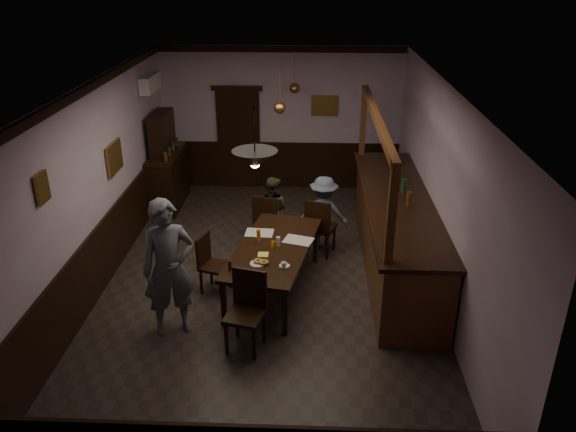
# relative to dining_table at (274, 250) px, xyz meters

# --- Properties ---
(room) EXTENTS (5.01, 8.01, 3.01)m
(room) POSITION_rel_dining_table_xyz_m (-0.11, 0.29, 0.81)
(room) COLOR #2D2621
(room) RESTS_ON ground
(dining_table) EXTENTS (1.42, 2.35, 0.75)m
(dining_table) POSITION_rel_dining_table_xyz_m (0.00, 0.00, 0.00)
(dining_table) COLOR black
(dining_table) RESTS_ON ground
(chair_far_left) EXTENTS (0.54, 0.54, 1.01)m
(chair_far_left) POSITION_rel_dining_table_xyz_m (-0.20, 1.33, -0.13)
(chair_far_left) COLOR black
(chair_far_left) RESTS_ON ground
(chair_far_right) EXTENTS (0.57, 0.57, 1.02)m
(chair_far_right) POSITION_rel_dining_table_xyz_m (0.68, 1.16, -0.13)
(chair_far_right) COLOR black
(chair_far_right) RESTS_ON ground
(chair_near) EXTENTS (0.55, 0.55, 1.04)m
(chair_near) POSITION_rel_dining_table_xyz_m (-0.25, -1.29, -0.11)
(chair_near) COLOR black
(chair_near) RESTS_ON ground
(chair_side) EXTENTS (0.49, 0.49, 0.89)m
(chair_side) POSITION_rel_dining_table_xyz_m (-0.94, -0.00, -0.20)
(chair_side) COLOR black
(chair_side) RESTS_ON ground
(person_standing) EXTENTS (0.81, 0.68, 1.89)m
(person_standing) POSITION_rel_dining_table_xyz_m (-1.28, -1.02, 0.26)
(person_standing) COLOR slate
(person_standing) RESTS_ON ground
(person_seated_left) EXTENTS (0.70, 0.61, 1.21)m
(person_seated_left) POSITION_rel_dining_table_xyz_m (-0.13, 1.61, -0.08)
(person_seated_left) COLOR #444429
(person_seated_left) RESTS_ON ground
(person_seated_right) EXTENTS (0.89, 0.59, 1.30)m
(person_seated_right) POSITION_rel_dining_table_xyz_m (0.75, 1.43, -0.04)
(person_seated_right) COLOR slate
(person_seated_right) RESTS_ON ground
(newspaper_left) EXTENTS (0.44, 0.32, 0.01)m
(newspaper_left) POSITION_rel_dining_table_xyz_m (-0.25, 0.43, 0.07)
(newspaper_left) COLOR silver
(newspaper_left) RESTS_ON dining_table
(newspaper_right) EXTENTS (0.49, 0.41, 0.01)m
(newspaper_right) POSITION_rel_dining_table_xyz_m (0.35, 0.21, 0.07)
(newspaper_right) COLOR silver
(newspaper_right) RESTS_ON dining_table
(napkin) EXTENTS (0.18, 0.18, 0.00)m
(napkin) POSITION_rel_dining_table_xyz_m (-0.13, -0.25, 0.07)
(napkin) COLOR #F7ED5B
(napkin) RESTS_ON dining_table
(saucer) EXTENTS (0.15, 0.15, 0.01)m
(saucer) POSITION_rel_dining_table_xyz_m (0.18, -0.56, 0.07)
(saucer) COLOR white
(saucer) RESTS_ON dining_table
(coffee_cup) EXTENTS (0.09, 0.09, 0.07)m
(coffee_cup) POSITION_rel_dining_table_xyz_m (0.18, -0.61, 0.11)
(coffee_cup) COLOR white
(coffee_cup) RESTS_ON saucer
(pastry_plate) EXTENTS (0.22, 0.22, 0.01)m
(pastry_plate) POSITION_rel_dining_table_xyz_m (-0.18, -0.52, 0.07)
(pastry_plate) COLOR white
(pastry_plate) RESTS_ON dining_table
(pastry_ring_a) EXTENTS (0.13, 0.13, 0.04)m
(pastry_ring_a) POSITION_rel_dining_table_xyz_m (-0.18, -0.50, 0.10)
(pastry_ring_a) COLOR #C68C47
(pastry_ring_a) RESTS_ON pastry_plate
(pastry_ring_b) EXTENTS (0.13, 0.13, 0.04)m
(pastry_ring_b) POSITION_rel_dining_table_xyz_m (-0.10, -0.53, 0.10)
(pastry_ring_b) COLOR #C68C47
(pastry_ring_b) RESTS_ON pastry_plate
(soda_can) EXTENTS (0.07, 0.07, 0.12)m
(soda_can) POSITION_rel_dining_table_xyz_m (-0.00, -0.07, 0.12)
(soda_can) COLOR #FCA515
(soda_can) RESTS_ON dining_table
(beer_glass) EXTENTS (0.06, 0.06, 0.20)m
(beer_glass) POSITION_rel_dining_table_xyz_m (-0.23, 0.14, 0.16)
(beer_glass) COLOR #BF721E
(beer_glass) RESTS_ON dining_table
(water_glass) EXTENTS (0.06, 0.06, 0.15)m
(water_glass) POSITION_rel_dining_table_xyz_m (0.07, 0.01, 0.14)
(water_glass) COLOR silver
(water_glass) RESTS_ON dining_table
(pepper_mill) EXTENTS (0.04, 0.04, 0.14)m
(pepper_mill) POSITION_rel_dining_table_xyz_m (-0.54, -0.70, 0.13)
(pepper_mill) COLOR black
(pepper_mill) RESTS_ON dining_table
(sideboard) EXTENTS (0.51, 1.43, 1.89)m
(sideboard) POSITION_rel_dining_table_xyz_m (-2.32, 3.19, 0.07)
(sideboard) COLOR black
(sideboard) RESTS_ON ground
(bar_counter) EXTENTS (1.03, 4.45, 2.49)m
(bar_counter) POSITION_rel_dining_table_xyz_m (1.88, 0.86, -0.06)
(bar_counter) COLOR #4E2914
(bar_counter) RESTS_ON ground
(door_back) EXTENTS (0.90, 0.06, 2.10)m
(door_back) POSITION_rel_dining_table_xyz_m (-1.01, 4.24, 0.36)
(door_back) COLOR black
(door_back) RESTS_ON ground
(ac_unit) EXTENTS (0.20, 0.85, 0.30)m
(ac_unit) POSITION_rel_dining_table_xyz_m (-2.49, 3.19, 1.76)
(ac_unit) COLOR white
(ac_unit) RESTS_ON ground
(picture_left_small) EXTENTS (0.04, 0.28, 0.36)m
(picture_left_small) POSITION_rel_dining_table_xyz_m (-2.57, -1.31, 1.46)
(picture_left_small) COLOR olive
(picture_left_small) RESTS_ON ground
(picture_left_large) EXTENTS (0.04, 0.62, 0.48)m
(picture_left_large) POSITION_rel_dining_table_xyz_m (-2.57, 1.09, 1.01)
(picture_left_large) COLOR olive
(picture_left_large) RESTS_ON ground
(picture_back) EXTENTS (0.55, 0.04, 0.42)m
(picture_back) POSITION_rel_dining_table_xyz_m (0.79, 4.25, 1.11)
(picture_back) COLOR olive
(picture_back) RESTS_ON ground
(pendant_iron) EXTENTS (0.56, 0.56, 0.76)m
(pendant_iron) POSITION_rel_dining_table_xyz_m (-0.16, -0.78, 1.66)
(pendant_iron) COLOR black
(pendant_iron) RESTS_ON ground
(pendant_brass_mid) EXTENTS (0.20, 0.20, 0.81)m
(pendant_brass_mid) POSITION_rel_dining_table_xyz_m (-0.01, 2.00, 1.61)
(pendant_brass_mid) COLOR #BF8C3F
(pendant_brass_mid) RESTS_ON ground
(pendant_brass_far) EXTENTS (0.20, 0.20, 0.81)m
(pendant_brass_far) POSITION_rel_dining_table_xyz_m (0.19, 3.54, 1.61)
(pendant_brass_far) COLOR #BF8C3F
(pendant_brass_far) RESTS_ON ground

